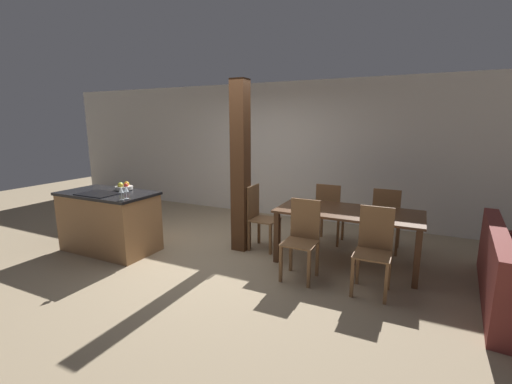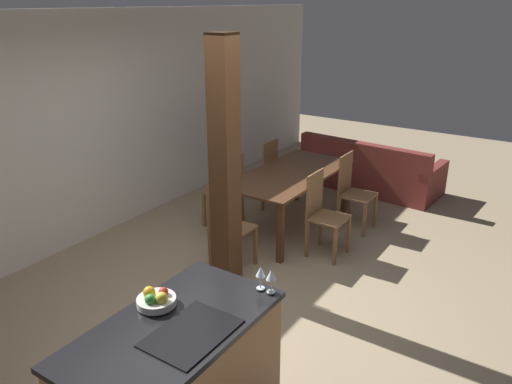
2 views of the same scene
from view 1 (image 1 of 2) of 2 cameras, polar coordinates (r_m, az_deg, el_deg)
name	(u,v)px [view 1 (image 1 of 2)]	position (r m, az deg, el deg)	size (l,w,h in m)	color
ground_plane	(214,253)	(5.22, -7.00, -10.08)	(16.00, 16.00, 0.00)	#9E896B
wall_back	(278,151)	(7.06, 3.66, 6.91)	(11.20, 0.08, 2.70)	silver
kitchen_island	(110,221)	(5.63, -23.22, -4.49)	(1.43, 0.78, 0.91)	#9E7047
fruit_bowl	(124,187)	(5.60, -21.19, 0.82)	(0.26, 0.26, 0.12)	silver
wine_glass_near	(121,190)	(4.83, -21.58, 0.24)	(0.07, 0.07, 0.17)	silver
wine_glass_middle	(126,189)	(4.88, -20.85, 0.41)	(0.07, 0.07, 0.17)	silver
dining_table	(348,217)	(4.80, 15.11, -4.11)	(1.89, 0.91, 0.75)	#51331E
dining_chair_near_left	(302,238)	(4.32, 7.66, -7.55)	(0.40, 0.40, 0.98)	brown
dining_chair_near_right	(374,249)	(4.15, 19.02, -8.90)	(0.40, 0.40, 0.98)	brown
dining_chair_far_left	(329,212)	(5.56, 12.07, -3.35)	(0.40, 0.40, 0.98)	brown
dining_chair_far_right	(386,219)	(5.44, 20.83, -4.21)	(0.40, 0.40, 0.98)	brown
dining_chair_head_end	(260,216)	(5.24, 0.65, -4.03)	(0.40, 0.40, 0.98)	brown
timber_post	(241,168)	(5.06, -2.60, 4.07)	(0.23, 0.23, 2.52)	#4C2D19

